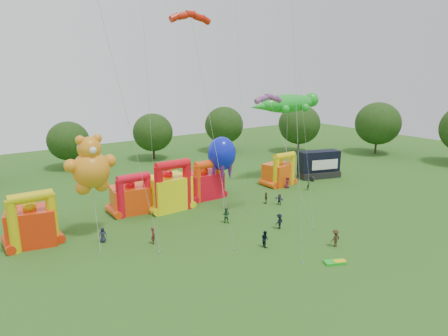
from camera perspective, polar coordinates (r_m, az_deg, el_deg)
ground at (r=38.16m, az=17.69°, el=-15.98°), size 160.00×160.00×0.00m
tree_ring at (r=34.95m, az=16.43°, el=-7.37°), size 125.31×127.43×12.07m
bouncy_castle_0 at (r=48.20m, az=-25.76°, el=-7.16°), size 5.65×4.91×6.26m
bouncy_castle_1 at (r=54.34m, az=-13.14°, el=-4.05°), size 5.35×4.56×5.54m
bouncy_castle_2 at (r=54.56m, az=-7.84°, el=-3.13°), size 5.49×4.46×7.04m
bouncy_castle_3 at (r=58.84m, az=-2.80°, el=-2.14°), size 5.07×4.11×5.92m
bouncy_castle_4 at (r=65.96m, az=7.92°, el=-0.58°), size 5.13×4.43×5.56m
stage_trailer at (r=71.67m, az=13.40°, el=0.48°), size 7.69×4.80×4.75m
teddy_bear_kite at (r=46.24m, az=-18.27°, el=-1.89°), size 5.77×7.25×11.77m
gecko_kite at (r=67.55m, az=9.01°, el=5.41°), size 15.14×7.19×14.60m
octopus_kite at (r=57.53m, az=-0.28°, el=0.18°), size 4.73×6.30×9.19m
parafoil_kites at (r=42.16m, az=-6.57°, el=5.71°), size 23.98×10.59×28.79m
diamond_kites at (r=45.25m, az=4.58°, el=10.23°), size 20.63×21.56×37.00m
folded_kite_bundle at (r=41.81m, az=15.59°, el=-12.82°), size 2.23×1.74×0.31m
spectator_0 at (r=46.48m, az=-16.93°, el=-9.12°), size 0.94×0.72×1.73m
spectator_1 at (r=44.76m, az=-10.07°, el=-9.49°), size 0.65×0.81×1.91m
spectator_2 at (r=49.82m, az=0.30°, el=-6.73°), size 1.18×1.21×1.96m
spectator_3 at (r=48.44m, az=7.90°, el=-7.56°), size 1.30×0.87×1.87m
spectator_4 at (r=56.96m, az=6.01°, el=-4.27°), size 0.90×1.01×1.64m
spectator_5 at (r=56.68m, az=7.90°, el=-4.47°), size 0.77×1.51×1.56m
spectator_6 at (r=64.58m, az=9.06°, el=-2.06°), size 0.92×0.62×1.83m
spectator_7 at (r=64.21m, az=11.98°, el=-2.32°), size 0.77×0.69×1.76m
spectator_8 at (r=43.64m, az=5.87°, el=-10.03°), size 0.81×0.98×1.83m
spectator_9 at (r=45.11m, az=15.62°, el=-9.62°), size 1.27×0.78×1.91m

